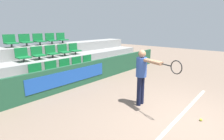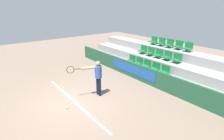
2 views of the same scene
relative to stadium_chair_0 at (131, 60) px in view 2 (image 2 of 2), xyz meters
The scene contains 23 objects.
ground_plane 4.85m from the stadium_chair_0, 75.01° to the right, with size 30.00×30.00×0.00m, color #7A6656.
court_baseline 4.83m from the stadium_chair_0, 74.95° to the right, with size 5.34×0.08×0.01m.
barrier_wall 1.45m from the stadium_chair_0, 29.82° to the right, with size 11.44×0.14×0.90m.
bleacher_tier_front 1.34m from the stadium_chair_0, ahead, with size 11.04×1.01×0.48m.
bleacher_tier_middle 1.55m from the stadium_chair_0, 35.83° to the left, with size 11.04×1.01×0.96m.
bleacher_tier_back 2.28m from the stadium_chair_0, 56.99° to the left, with size 11.04×1.01×1.44m.
stadium_chair_0 is the anchor object (origin of this frame).
stadium_chair_1 0.62m from the stadium_chair_0, ahead, with size 0.48×0.39×0.53m.
stadium_chair_2 1.24m from the stadium_chair_0, ahead, with size 0.48×0.39×0.53m.
stadium_chair_3 1.86m from the stadium_chair_0, ahead, with size 0.48×0.39×0.53m.
stadium_chair_4 2.48m from the stadium_chair_0, ahead, with size 0.48×0.39×0.53m.
stadium_chair_5 1.12m from the stadium_chair_0, 90.00° to the left, with size 0.48×0.39×0.53m.
stadium_chair_6 1.28m from the stadium_chair_0, 58.54° to the left, with size 0.48×0.39×0.53m.
stadium_chair_7 1.67m from the stadium_chair_0, 39.26° to the left, with size 0.48×0.39×0.53m.
stadium_chair_8 2.17m from the stadium_chair_0, 28.59° to the left, with size 0.48×0.39×0.53m.
stadium_chair_9 2.72m from the stadium_chair_0, 22.23° to the left, with size 0.48×0.39×0.53m.
stadium_chair_10 2.25m from the stadium_chair_0, 90.00° to the left, with size 0.48×0.39×0.53m.
stadium_chair_11 2.33m from the stadium_chair_0, 72.99° to the left, with size 0.48×0.39×0.53m.
stadium_chair_12 2.57m from the stadium_chair_0, 58.54° to the left, with size 0.48×0.39×0.53m.
stadium_chair_13 2.92m from the stadium_chair_0, 47.46° to the left, with size 0.48×0.39×0.53m.
stadium_chair_14 3.35m from the stadium_chair_0, 39.26° to the left, with size 0.48×0.39×0.53m.
tennis_player 3.78m from the stadium_chair_0, 68.18° to the right, with size 0.62×1.45×1.65m.
tennis_ball 5.38m from the stadium_chair_0, 72.75° to the right, with size 0.07×0.07×0.07m.
Camera 2 is at (6.27, -2.78, 3.95)m, focal length 28.00 mm.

